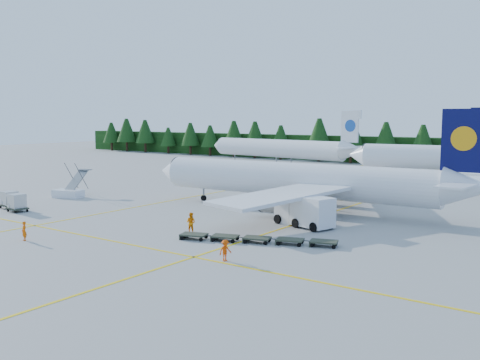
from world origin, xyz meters
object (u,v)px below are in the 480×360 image
Objects in this scene: airliner_red at (467,159)px; airliner_navy at (287,180)px; service_truck at (304,211)px; airstairs at (70,191)px.

airliner_navy is at bearing -110.87° from airliner_red.
service_truck is at bearing -101.52° from airliner_red.
airstairs is (-37.89, -48.82, -2.86)m from airliner_red.
airliner_navy is at bearing 2.12° from airstairs.
airliner_red is at bearing 72.90° from airliner_navy.
airliner_navy reaches higher than service_truck.
airliner_red is (10.08, 40.36, 0.26)m from airliner_navy.
airliner_red reaches higher than service_truck.
airliner_navy is at bearing 147.01° from service_truck.
airliner_red is 61.87m from airstairs.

